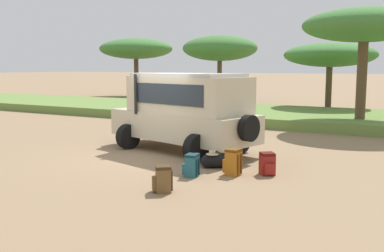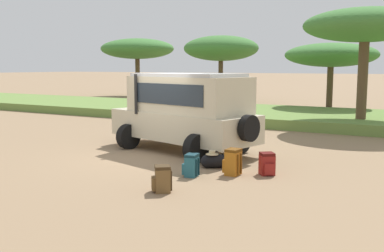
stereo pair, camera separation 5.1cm
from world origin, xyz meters
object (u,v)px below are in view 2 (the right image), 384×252
backpack_cluster_center (233,162)px  acacia_tree_far_left (137,49)px  duffel_bag_low_black_case (216,161)px  backpack_outermost (267,164)px  safari_vehicle (185,110)px  backpack_beside_front_wheel (191,165)px  acacia_tree_centre_back (331,55)px  acacia_tree_left_mid (221,49)px  backpack_near_rear_wheel (162,179)px  acacia_tree_right_mid (365,26)px

backpack_cluster_center → acacia_tree_far_left: bearing=130.9°
backpack_cluster_center → duffel_bag_low_black_case: backpack_cluster_center is taller
backpack_cluster_center → duffel_bag_low_black_case: 0.88m
backpack_outermost → acacia_tree_far_left: acacia_tree_far_left is taller
safari_vehicle → backpack_beside_front_wheel: bearing=-56.8°
backpack_outermost → acacia_tree_far_left: bearing=132.5°
acacia_tree_centre_back → backpack_outermost: bearing=-82.6°
acacia_tree_left_mid → duffel_bag_low_black_case: bearing=-64.3°
backpack_near_rear_wheel → acacia_tree_far_left: acacia_tree_far_left is taller
backpack_beside_front_wheel → acacia_tree_centre_back: (-0.45, 16.37, 2.99)m
backpack_beside_front_wheel → acacia_tree_far_left: acacia_tree_far_left is taller
acacia_tree_far_left → acacia_tree_centre_back: acacia_tree_far_left is taller
acacia_tree_left_mid → safari_vehicle: bearing=-67.3°
backpack_cluster_center → backpack_near_rear_wheel: (-0.67, -2.12, -0.04)m
backpack_cluster_center → acacia_tree_right_mid: acacia_tree_right_mid is taller
acacia_tree_far_left → acacia_tree_left_mid: (9.63, -2.92, -0.25)m
acacia_tree_left_mid → backpack_near_rear_wheel: bearing=-66.9°
acacia_tree_left_mid → acacia_tree_centre_back: bearing=-24.3°
safari_vehicle → acacia_tree_centre_back: bearing=84.5°
backpack_cluster_center → backpack_near_rear_wheel: 2.23m
acacia_tree_far_left → backpack_outermost: bearing=-47.5°
backpack_beside_front_wheel → acacia_tree_left_mid: 22.56m
safari_vehicle → acacia_tree_centre_back: (1.32, 13.65, 1.96)m
safari_vehicle → acacia_tree_left_mid: bearing=112.7°
backpack_cluster_center → backpack_beside_front_wheel: bearing=-142.1°
backpack_beside_front_wheel → backpack_near_rear_wheel: backpack_near_rear_wheel is taller
backpack_cluster_center → duffel_bag_low_black_case: bearing=145.3°
backpack_cluster_center → backpack_outermost: backpack_cluster_center is taller
safari_vehicle → acacia_tree_left_mid: acacia_tree_left_mid is taller
acacia_tree_left_mid → acacia_tree_centre_back: acacia_tree_left_mid is taller
acacia_tree_centre_back → acacia_tree_right_mid: bearing=-65.3°
backpack_beside_front_wheel → duffel_bag_low_black_case: bearing=85.1°
backpack_cluster_center → backpack_near_rear_wheel: size_ratio=1.14×
safari_vehicle → backpack_beside_front_wheel: (1.78, -2.72, -1.03)m
backpack_cluster_center → acacia_tree_far_left: size_ratio=0.10×
safari_vehicle → acacia_tree_left_mid: 19.24m
safari_vehicle → backpack_cluster_center: safari_vehicle is taller
backpack_beside_front_wheel → acacia_tree_left_mid: (-9.15, 20.30, 3.66)m
backpack_cluster_center → backpack_outermost: (0.73, 0.42, -0.05)m
backpack_cluster_center → acacia_tree_far_left: (-19.58, 22.59, 3.86)m
backpack_near_rear_wheel → acacia_tree_far_left: (-18.91, 24.71, 3.90)m
backpack_near_rear_wheel → acacia_tree_left_mid: (-9.28, 21.79, 3.65)m
acacia_tree_far_left → acacia_tree_right_mid: size_ratio=1.31×
backpack_beside_front_wheel → acacia_tree_far_left: bearing=129.0°
safari_vehicle → acacia_tree_far_left: 26.78m
backpack_beside_front_wheel → acacia_tree_left_mid: acacia_tree_left_mid is taller
backpack_near_rear_wheel → duffel_bag_low_black_case: 2.62m
backpack_cluster_center → acacia_tree_centre_back: bearing=94.6°
backpack_cluster_center → acacia_tree_centre_back: size_ratio=0.13×
backpack_cluster_center → acacia_tree_centre_back: (-1.27, 15.74, 2.94)m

